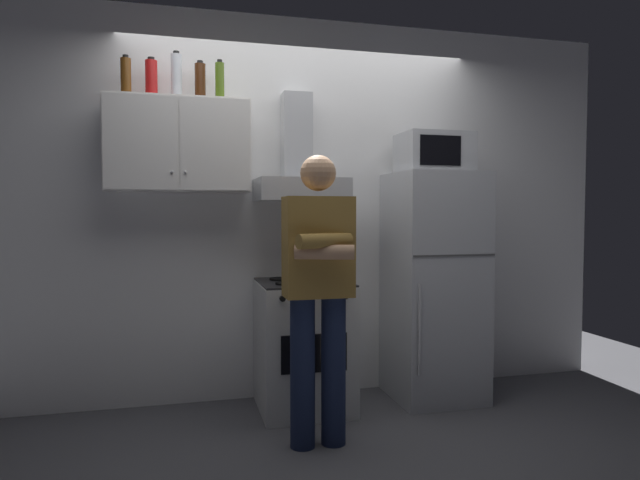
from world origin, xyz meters
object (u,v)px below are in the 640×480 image
object	(u,v)px
upper_cabinet	(178,146)
bottle_rum_dark	(200,82)
refrigerator	(434,286)
bottle_vodka_clear	(176,77)
microwave	(434,153)
bottle_olive_oil	(220,81)
range_hood	(299,172)
bottle_soda_red	(151,79)
stove_oven	(304,345)
person_standing	(318,288)
bottle_beer_brown	(126,77)

from	to	relation	value
upper_cabinet	bottle_rum_dark	xyz separation A→B (m)	(0.14, 0.04, 0.43)
refrigerator	bottle_vodka_clear	size ratio (longest dim) A/B	5.10
microwave	bottle_olive_oil	bearing A→B (deg)	177.04
range_hood	refrigerator	bearing A→B (deg)	-7.55
range_hood	bottle_soda_red	size ratio (longest dim) A/B	2.84
upper_cabinet	range_hood	distance (m)	0.81
bottle_soda_red	stove_oven	bearing A→B (deg)	-9.34
person_standing	bottle_vodka_clear	world-z (taller)	bottle_vodka_clear
stove_oven	range_hood	size ratio (longest dim) A/B	1.17
refrigerator	bottle_olive_oil	world-z (taller)	bottle_olive_oil
upper_cabinet	person_standing	xyz separation A→B (m)	(0.75, -0.73, -0.85)
range_hood	bottle_soda_red	world-z (taller)	bottle_soda_red
bottle_vodka_clear	bottle_beer_brown	bearing A→B (deg)	-169.76
bottle_olive_oil	range_hood	bearing A→B (deg)	3.30
upper_cabinet	bottle_beer_brown	world-z (taller)	bottle_beer_brown
bottle_soda_red	refrigerator	bearing A→B (deg)	-4.71
person_standing	bottle_vodka_clear	xyz separation A→B (m)	(-0.76, 0.76, 1.30)
upper_cabinet	bottle_rum_dark	distance (m)	0.45
range_hood	microwave	bearing A→B (deg)	-6.46
range_hood	bottle_rum_dark	distance (m)	0.88
bottle_soda_red	bottle_vodka_clear	distance (m)	0.16
stove_oven	bottle_beer_brown	world-z (taller)	bottle_beer_brown
refrigerator	person_standing	distance (m)	1.17
bottle_soda_red	bottle_olive_oil	world-z (taller)	bottle_soda_red
refrigerator	person_standing	size ratio (longest dim) A/B	0.98
microwave	upper_cabinet	bearing A→B (deg)	176.52
bottle_olive_oil	refrigerator	bearing A→B (deg)	-3.66
range_hood	bottle_rum_dark	bearing A→B (deg)	176.98
refrigerator	bottle_beer_brown	bearing A→B (deg)	177.19
bottle_vodka_clear	refrigerator	bearing A→B (deg)	-5.09
refrigerator	bottle_rum_dark	distance (m)	2.12
upper_cabinet	person_standing	distance (m)	1.35
range_hood	bottle_rum_dark	xyz separation A→B (m)	(-0.66, 0.03, 0.58)
range_hood	bottle_olive_oil	distance (m)	0.79
person_standing	bottle_olive_oil	world-z (taller)	bottle_olive_oil
person_standing	bottle_olive_oil	size ratio (longest dim) A/B	6.28
upper_cabinet	bottle_vodka_clear	bearing A→B (deg)	102.37
refrigerator	bottle_rum_dark	bearing A→B (deg)	174.29
range_hood	person_standing	size ratio (longest dim) A/B	0.46
stove_oven	bottle_olive_oil	distance (m)	1.82
person_standing	refrigerator	bearing A→B (deg)	31.23
stove_oven	range_hood	distance (m)	1.17
bottle_soda_red	bottle_beer_brown	distance (m)	0.16
microwave	range_hood	bearing A→B (deg)	173.54
stove_oven	person_standing	size ratio (longest dim) A/B	0.53
upper_cabinet	bottle_soda_red	world-z (taller)	bottle_soda_red
range_hood	bottle_soda_red	distance (m)	1.12
range_hood	microwave	world-z (taller)	range_hood
upper_cabinet	bottle_beer_brown	bearing A→B (deg)	-175.73
stove_oven	microwave	world-z (taller)	microwave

